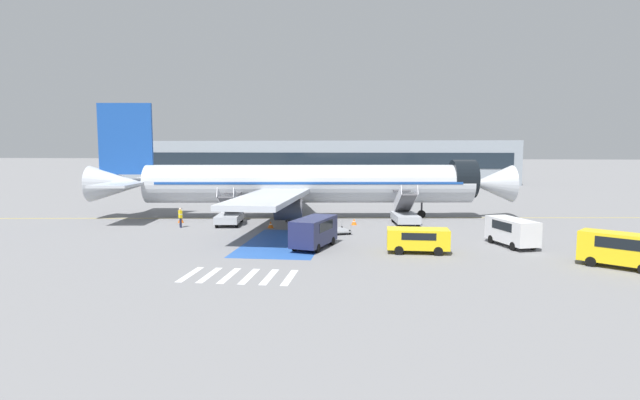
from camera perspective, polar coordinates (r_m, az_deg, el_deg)
ground_plane at (r=52.78m, az=-2.69°, el=-2.19°), size 600.00×600.00×0.00m
apron_leadline_yellow at (r=53.46m, az=-1.23°, el=-2.07°), size 77.78×10.41×0.01m
apron_stand_patch_blue at (r=39.79m, az=-4.14°, el=-4.87°), size 6.00×11.99×0.01m
apron_walkway_bar_0 at (r=30.88m, az=-14.63°, el=-8.22°), size 0.44×3.60×0.01m
apron_walkway_bar_1 at (r=30.47m, az=-12.50°, el=-8.36°), size 0.44×3.60×0.01m
apron_walkway_bar_2 at (r=30.10m, az=-10.33°, el=-8.49°), size 0.44×3.60×0.01m
apron_walkway_bar_3 at (r=29.77m, az=-8.10°, el=-8.62°), size 0.44×3.60×0.01m
apron_walkway_bar_4 at (r=29.48m, az=-5.82°, el=-8.73°), size 0.44×3.60×0.01m
apron_walkway_bar_5 at (r=29.25m, az=-3.50°, el=-8.83°), size 0.44×3.60×0.01m
airliner at (r=53.09m, az=-1.96°, el=1.88°), size 45.02×34.77×12.15m
boarding_stairs_forward at (r=49.58m, az=9.71°, el=-1.63°), size 2.81×5.44×4.04m
boarding_stairs_aft at (r=49.53m, az=-10.30°, el=-1.69°), size 2.81×5.44×3.81m
fuel_tanker at (r=74.67m, az=-6.07°, el=1.49°), size 3.92×9.12×3.39m
service_van_0 at (r=40.68m, az=21.08°, el=-3.21°), size 3.26×5.04×2.12m
service_van_1 at (r=37.43m, az=-0.70°, el=-3.45°), size 3.16×5.33×2.26m
service_van_2 at (r=36.42m, az=11.11°, el=-4.29°), size 4.36×2.03×1.73m
service_van_3 at (r=36.36m, az=31.14°, el=-4.65°), size 4.76×4.13×2.20m
baggage_cart at (r=44.13m, az=2.18°, el=-3.45°), size 2.42×2.98×0.87m
ground_crew_0 at (r=48.73m, az=-15.66°, el=-1.78°), size 0.47×0.46×1.88m
ground_crew_1 at (r=50.43m, az=-3.87°, el=-1.42°), size 0.45×0.48×1.74m
ground_crew_2 at (r=48.75m, az=-3.14°, el=-1.66°), size 0.37×0.48×1.76m
traffic_cone_0 at (r=52.07m, az=-15.63°, el=-2.14°), size 0.60×0.60×0.67m
traffic_cone_1 at (r=48.80m, az=3.92°, el=-2.50°), size 0.55×0.55×0.61m
traffic_cone_2 at (r=47.06m, az=-5.67°, el=-2.80°), size 0.59×0.59×0.65m
terminal_building at (r=109.91m, az=-0.50°, el=4.41°), size 84.28×12.10×9.03m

